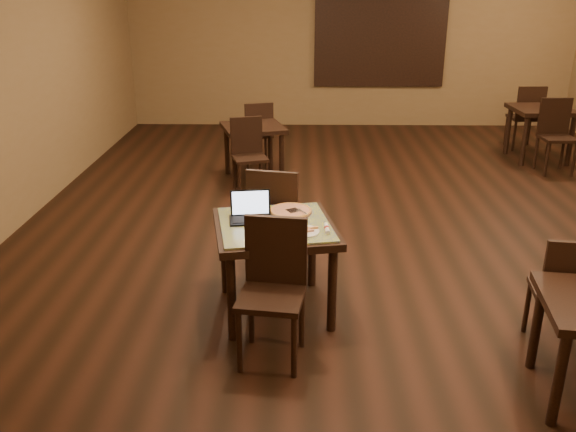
{
  "coord_description": "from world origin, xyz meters",
  "views": [
    {
      "loc": [
        -0.93,
        -6.33,
        2.53
      ],
      "look_at": [
        -1.02,
        -1.99,
        0.85
      ],
      "focal_mm": 38.0,
      "sensor_mm": 36.0,
      "label": 1
    }
  ],
  "objects_px": {
    "chair_main_near": "(273,281)",
    "laptop": "(250,212)",
    "other_table_b": "(253,135)",
    "other_table_b_chair_near": "(248,151)",
    "other_table_a": "(541,117)",
    "other_table_b_chair_far": "(258,131)",
    "other_table_a_chair_far": "(527,114)",
    "other_table_a_chair_near": "(556,131)",
    "pizza_pan": "(291,212)",
    "other_table_c_chair_far": "(566,289)",
    "tiled_table": "(275,236)",
    "chair_main_far": "(276,217)"
  },
  "relations": [
    {
      "from": "other_table_a_chair_near",
      "to": "other_table_c_chair_far",
      "type": "distance_m",
      "value": 4.89
    },
    {
      "from": "other_table_b",
      "to": "other_table_b_chair_near",
      "type": "relative_size",
      "value": 1.03
    },
    {
      "from": "pizza_pan",
      "to": "other_table_b",
      "type": "bearing_deg",
      "value": 99.34
    },
    {
      "from": "chair_main_far",
      "to": "other_table_c_chair_far",
      "type": "height_order",
      "value": "chair_main_far"
    },
    {
      "from": "pizza_pan",
      "to": "other_table_c_chair_far",
      "type": "xyz_separation_m",
      "value": [
        1.94,
        -0.81,
        -0.25
      ]
    },
    {
      "from": "laptop",
      "to": "other_table_c_chair_far",
      "type": "distance_m",
      "value": 2.38
    },
    {
      "from": "chair_main_near",
      "to": "other_table_b",
      "type": "relative_size",
      "value": 1.05
    },
    {
      "from": "other_table_b_chair_near",
      "to": "other_table_c_chair_far",
      "type": "distance_m",
      "value": 4.4
    },
    {
      "from": "other_table_a_chair_far",
      "to": "other_table_b_chair_far",
      "type": "relative_size",
      "value": 1.08
    },
    {
      "from": "laptop",
      "to": "other_table_b_chair_near",
      "type": "bearing_deg",
      "value": 86.74
    },
    {
      "from": "tiled_table",
      "to": "other_table_b_chair_near",
      "type": "xyz_separation_m",
      "value": [
        -0.45,
        3.04,
        -0.13
      ]
    },
    {
      "from": "tiled_table",
      "to": "other_table_a_chair_near",
      "type": "height_order",
      "value": "other_table_a_chair_near"
    },
    {
      "from": "other_table_a",
      "to": "other_table_a_chair_far",
      "type": "xyz_separation_m",
      "value": [
        0.0,
        0.59,
        -0.08
      ]
    },
    {
      "from": "other_table_a",
      "to": "other_table_a_chair_near",
      "type": "xyz_separation_m",
      "value": [
        -0.0,
        -0.59,
        -0.08
      ]
    },
    {
      "from": "other_table_b_chair_near",
      "to": "other_table_a",
      "type": "bearing_deg",
      "value": 3.78
    },
    {
      "from": "chair_main_near",
      "to": "other_table_b_chair_far",
      "type": "bearing_deg",
      "value": 103.16
    },
    {
      "from": "pizza_pan",
      "to": "other_table_a_chair_far",
      "type": "distance_m",
      "value": 6.16
    },
    {
      "from": "chair_main_far",
      "to": "other_table_a",
      "type": "distance_m",
      "value": 5.51
    },
    {
      "from": "chair_main_near",
      "to": "laptop",
      "type": "bearing_deg",
      "value": 114.73
    },
    {
      "from": "tiled_table",
      "to": "chair_main_near",
      "type": "height_order",
      "value": "chair_main_near"
    },
    {
      "from": "chair_main_near",
      "to": "laptop",
      "type": "distance_m",
      "value": 0.78
    },
    {
      "from": "tiled_table",
      "to": "other_table_a_chair_far",
      "type": "relative_size",
      "value": 1.05
    },
    {
      "from": "chair_main_near",
      "to": "other_table_b_chair_far",
      "type": "xyz_separation_m",
      "value": [
        -0.42,
        4.75,
        -0.04
      ]
    },
    {
      "from": "other_table_b",
      "to": "other_table_b_chair_near",
      "type": "distance_m",
      "value": 0.56
    },
    {
      "from": "other_table_a",
      "to": "other_table_b",
      "type": "relative_size",
      "value": 0.9
    },
    {
      "from": "other_table_b_chair_far",
      "to": "other_table_a_chair_far",
      "type": "bearing_deg",
      "value": 177.6
    },
    {
      "from": "other_table_a_chair_far",
      "to": "other_table_c_chair_far",
      "type": "relative_size",
      "value": 1.12
    },
    {
      "from": "other_table_b",
      "to": "other_table_b_chair_near",
      "type": "bearing_deg",
      "value": -109.04
    },
    {
      "from": "other_table_b",
      "to": "other_table_a_chair_near",
      "type": "bearing_deg",
      "value": -10.82
    },
    {
      "from": "chair_main_near",
      "to": "chair_main_far",
      "type": "xyz_separation_m",
      "value": [
        -0.03,
        1.22,
        0.01
      ]
    },
    {
      "from": "pizza_pan",
      "to": "other_table_a",
      "type": "relative_size",
      "value": 0.42
    },
    {
      "from": "pizza_pan",
      "to": "other_table_b",
      "type": "distance_m",
      "value": 3.4
    },
    {
      "from": "other_table_a_chair_far",
      "to": "other_table_b_chair_near",
      "type": "distance_m",
      "value": 4.75
    },
    {
      "from": "other_table_a_chair_near",
      "to": "other_table_c_chair_far",
      "type": "bearing_deg",
      "value": -112.28
    },
    {
      "from": "laptop",
      "to": "other_table_c_chair_far",
      "type": "xyz_separation_m",
      "value": [
        2.26,
        -0.67,
        -0.31
      ]
    },
    {
      "from": "chair_main_near",
      "to": "pizza_pan",
      "type": "distance_m",
      "value": 0.88
    },
    {
      "from": "pizza_pan",
      "to": "other_table_c_chair_far",
      "type": "relative_size",
      "value": 0.4
    },
    {
      "from": "other_table_a",
      "to": "other_table_b",
      "type": "bearing_deg",
      "value": -168.28
    },
    {
      "from": "other_table_a_chair_far",
      "to": "chair_main_near",
      "type": "bearing_deg",
      "value": 55.21
    },
    {
      "from": "other_table_a",
      "to": "other_table_b",
      "type": "height_order",
      "value": "other_table_a"
    },
    {
      "from": "chair_main_near",
      "to": "other_table_a",
      "type": "height_order",
      "value": "chair_main_near"
    },
    {
      "from": "chair_main_far",
      "to": "pizza_pan",
      "type": "bearing_deg",
      "value": 122.59
    },
    {
      "from": "other_table_a_chair_far",
      "to": "other_table_b_chair_near",
      "type": "relative_size",
      "value": 1.08
    },
    {
      "from": "other_table_a_chair_near",
      "to": "other_table_a_chair_far",
      "type": "relative_size",
      "value": 1.0
    },
    {
      "from": "other_table_a_chair_near",
      "to": "laptop",
      "type": "bearing_deg",
      "value": -137.28
    },
    {
      "from": "chair_main_near",
      "to": "other_table_b_chair_near",
      "type": "xyz_separation_m",
      "value": [
        -0.47,
        3.65,
        -0.04
      ]
    },
    {
      "from": "laptop",
      "to": "other_table_b_chair_far",
      "type": "height_order",
      "value": "laptop"
    },
    {
      "from": "other_table_b_chair_far",
      "to": "laptop",
      "type": "bearing_deg",
      "value": 76.35
    },
    {
      "from": "pizza_pan",
      "to": "other_table_b_chair_near",
      "type": "xyz_separation_m",
      "value": [
        -0.57,
        2.8,
        -0.24
      ]
    },
    {
      "from": "chair_main_near",
      "to": "other_table_b_chair_far",
      "type": "relative_size",
      "value": 1.08
    }
  ]
}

